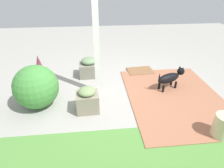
{
  "coord_description": "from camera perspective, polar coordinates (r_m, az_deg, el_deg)",
  "views": [
    {
      "loc": [
        0.45,
        3.17,
        2.08
      ],
      "look_at": [
        0.13,
        0.05,
        0.27
      ],
      "focal_mm": 30.14,
      "sensor_mm": 36.0,
      "label": 1
    }
  ],
  "objects": [
    {
      "name": "round_shrub",
      "position": [
        3.55,
        -22.01,
        -0.83
      ],
      "size": [
        0.78,
        0.78,
        0.78
      ],
      "primitive_type": "sphere",
      "color": "#42883B",
      "rests_on": "ground"
    },
    {
      "name": "porch_pillar",
      "position": [
        3.44,
        -4.77,
        12.44
      ],
      "size": [
        0.11,
        0.11,
        2.09
      ],
      "primitive_type": "cube",
      "color": "white",
      "rests_on": "ground"
    },
    {
      "name": "doormat",
      "position": [
        4.76,
        8.55,
        3.97
      ],
      "size": [
        0.65,
        0.48,
        0.03
      ],
      "primitive_type": "cube",
      "rotation": [
        0.0,
        0.0,
        0.07
      ],
      "color": "brown",
      "rests_on": "ground"
    },
    {
      "name": "brick_path",
      "position": [
        3.92,
        18.38,
        -3.63
      ],
      "size": [
        1.8,
        2.4,
        0.02
      ],
      "primitive_type": "cube",
      "color": "#A06448",
      "rests_on": "ground"
    },
    {
      "name": "stone_planter_nearest",
      "position": [
        4.46,
        -6.95,
        4.98
      ],
      "size": [
        0.47,
        0.44,
        0.45
      ],
      "color": "gray",
      "rests_on": "ground"
    },
    {
      "name": "terracotta_pot_spiky",
      "position": [
        4.35,
        -20.95,
        3.9
      ],
      "size": [
        0.25,
        0.25,
        0.65
      ],
      "color": "#9F533A",
      "rests_on": "ground"
    },
    {
      "name": "ceramic_urn",
      "position": [
        3.22,
        30.7,
        -11.0
      ],
      "size": [
        0.29,
        0.29,
        0.37
      ],
      "primitive_type": "cylinder",
      "color": "beige",
      "rests_on": "ground"
    },
    {
      "name": "dog",
      "position": [
        4.04,
        17.31,
        1.91
      ],
      "size": [
        0.66,
        0.38,
        0.46
      ],
      "color": "black",
      "rests_on": "ground"
    },
    {
      "name": "stone_planter_mid",
      "position": [
        3.28,
        -7.44,
        -4.8
      ],
      "size": [
        0.4,
        0.34,
        0.46
      ],
      "color": "gray",
      "rests_on": "ground"
    },
    {
      "name": "ground_plane",
      "position": [
        3.82,
        1.83,
        -3.03
      ],
      "size": [
        12.0,
        12.0,
        0.0
      ],
      "primitive_type": "plane",
      "color": "#9F9C95"
    }
  ]
}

